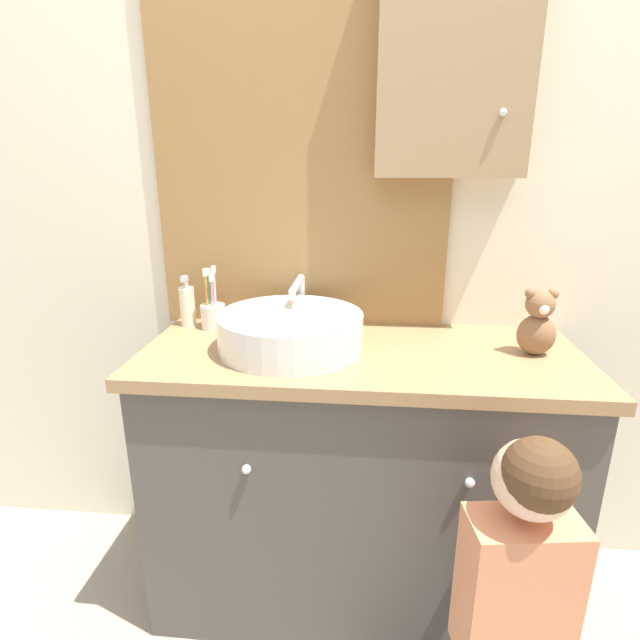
# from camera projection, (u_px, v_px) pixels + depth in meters

# --- Properties ---
(wall_back) EXTENTS (3.20, 0.18, 2.50)m
(wall_back) POSITION_uv_depth(u_px,v_px,m) (366.00, 177.00, 1.50)
(wall_back) COLOR beige
(wall_back) RESTS_ON ground_plane
(vanity_counter) EXTENTS (1.20, 0.51, 0.82)m
(vanity_counter) POSITION_uv_depth(u_px,v_px,m) (357.00, 478.00, 1.49)
(vanity_counter) COLOR #4C4742
(vanity_counter) RESTS_ON ground_plane
(sink_basin) EXTENTS (0.40, 0.45, 0.16)m
(sink_basin) POSITION_uv_depth(u_px,v_px,m) (291.00, 330.00, 1.37)
(sink_basin) COLOR silver
(sink_basin) RESTS_ON vanity_counter
(toothbrush_holder) EXTENTS (0.07, 0.07, 0.20)m
(toothbrush_holder) POSITION_uv_depth(u_px,v_px,m) (213.00, 313.00, 1.54)
(toothbrush_holder) COLOR silver
(toothbrush_holder) RESTS_ON vanity_counter
(soap_dispenser) EXTENTS (0.05, 0.05, 0.16)m
(soap_dispenser) POSITION_uv_depth(u_px,v_px,m) (188.00, 306.00, 1.56)
(soap_dispenser) COLOR beige
(soap_dispenser) RESTS_ON vanity_counter
(child_figure) EXTENTS (0.23, 0.43, 0.85)m
(child_figure) POSITION_uv_depth(u_px,v_px,m) (516.00, 594.00, 1.01)
(child_figure) COLOR slate
(child_figure) RESTS_ON ground_plane
(teddy_bear) EXTENTS (0.10, 0.08, 0.18)m
(teddy_bear) POSITION_uv_depth(u_px,v_px,m) (538.00, 324.00, 1.32)
(teddy_bear) COLOR brown
(teddy_bear) RESTS_ON vanity_counter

